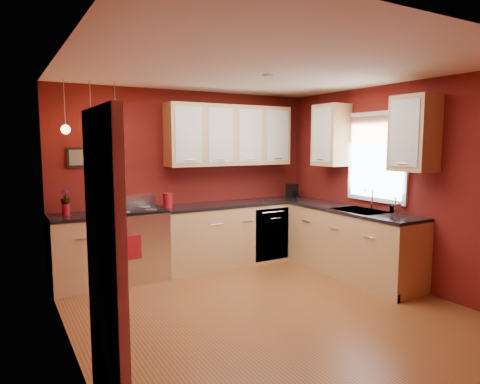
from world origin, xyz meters
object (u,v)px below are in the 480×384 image
coffee_maker (292,191)px  soap_pump (395,206)px  gas_range (136,244)px  red_canister (168,200)px  sink (360,212)px

coffee_maker → soap_pump: 2.00m
gas_range → soap_pump: size_ratio=5.10×
gas_range → red_canister: bearing=2.8°
sink → coffee_maker: sink is taller
sink → red_canister: (-2.15, 1.52, 0.13)m
sink → soap_pump: (0.12, -0.47, 0.13)m
soap_pump → coffee_maker: bearing=93.2°
sink → soap_pump: sink is taller
gas_range → soap_pump: (2.74, -1.97, 0.57)m
gas_range → sink: size_ratio=1.59×
gas_range → sink: sink is taller
sink → soap_pump: 0.50m
coffee_maker → soap_pump: (0.11, -2.00, 0.00)m
sink → coffee_maker: 1.54m
sink → red_canister: 2.64m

